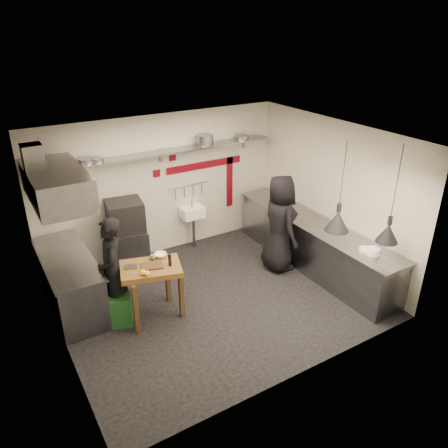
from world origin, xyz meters
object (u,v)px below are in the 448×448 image
green_bin (121,310)px  chef_right (280,223)px  combi_oven (125,216)px  oven_stand (127,249)px  chef_left (112,270)px  prep_table (153,291)px

green_bin → chef_right: (3.15, 0.11, 0.68)m
combi_oven → chef_right: (2.45, -1.45, -0.16)m
oven_stand → chef_right: chef_right is taller
oven_stand → chef_left: chef_left is taller
chef_left → chef_right: size_ratio=0.92×
prep_table → chef_left: 0.72m
chef_left → chef_right: (3.16, -0.12, 0.07)m
chef_left → chef_right: bearing=101.2°
green_bin → chef_right: bearing=2.0°
oven_stand → chef_left: (-0.68, -1.35, 0.46)m
prep_table → chef_right: bearing=20.3°
oven_stand → chef_left: size_ratio=0.47×
oven_stand → green_bin: bearing=-104.8°
oven_stand → green_bin: 1.72m
oven_stand → combi_oven: combi_oven is taller
combi_oven → chef_right: size_ratio=0.34×
chef_left → green_bin: bearing=14.3°
oven_stand → chef_left: 1.58m
combi_oven → green_bin: bearing=-105.6°
chef_left → prep_table: bearing=73.0°
oven_stand → green_bin: (-0.68, -1.58, -0.15)m
prep_table → combi_oven: bearing=99.8°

